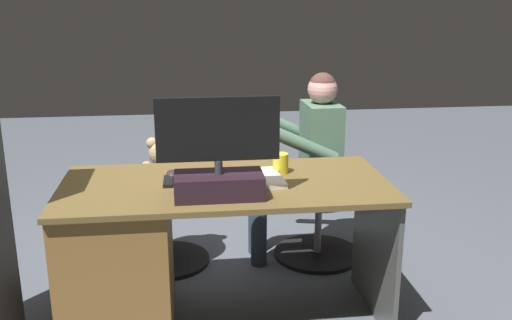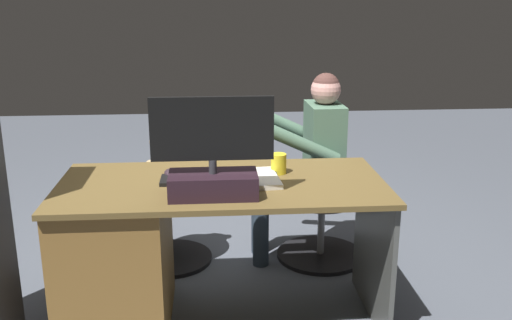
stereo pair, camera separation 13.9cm
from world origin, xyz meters
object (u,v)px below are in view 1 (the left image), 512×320
(office_chair_teddy, at_px, (166,226))
(person, at_px, (307,155))
(keyboard, at_px, (237,174))
(cup, at_px, (281,163))
(visitor_chair, at_px, (318,222))
(tv_remote, at_px, (168,181))
(desk, at_px, (141,253))
(computer_mouse, at_px, (172,174))
(teddy_bear, at_px, (163,170))
(monitor, at_px, (219,167))

(office_chair_teddy, distance_m, person, 0.97)
(keyboard, height_order, cup, cup)
(keyboard, distance_m, visitor_chair, 0.96)
(tv_remote, height_order, office_chair_teddy, tv_remote)
(desk, xyz_separation_m, person, (-0.96, -0.68, 0.27))
(computer_mouse, bearing_deg, person, -144.56)
(tv_remote, height_order, teddy_bear, teddy_bear)
(teddy_bear, bearing_deg, visitor_chair, 177.85)
(cup, relative_size, person, 0.09)
(monitor, distance_m, visitor_chair, 1.27)
(cup, bearing_deg, office_chair_teddy, -43.47)
(desk, xyz_separation_m, teddy_bear, (-0.09, -0.71, 0.20))
(cup, bearing_deg, visitor_chair, -121.42)
(visitor_chair, bearing_deg, desk, 32.95)
(person, bearing_deg, desk, 35.30)
(monitor, bearing_deg, office_chair_teddy, -72.46)
(tv_remote, distance_m, person, 1.05)
(teddy_bear, bearing_deg, tv_remote, 94.22)
(monitor, height_order, teddy_bear, monitor)
(visitor_chair, bearing_deg, monitor, 52.33)
(computer_mouse, height_order, tv_remote, computer_mouse)
(office_chair_teddy, xyz_separation_m, visitor_chair, (-0.95, 0.02, -0.01))
(desk, height_order, monitor, monitor)
(office_chair_teddy, relative_size, visitor_chair, 0.95)
(visitor_chair, bearing_deg, computer_mouse, 32.63)
(desk, relative_size, teddy_bear, 4.20)
(tv_remote, relative_size, visitor_chair, 0.27)
(cup, relative_size, teddy_bear, 0.27)
(desk, bearing_deg, teddy_bear, -97.47)
(keyboard, bearing_deg, visitor_chair, -134.22)
(office_chair_teddy, distance_m, visitor_chair, 0.95)
(cup, distance_m, tv_remote, 0.57)
(keyboard, height_order, tv_remote, keyboard)
(visitor_chair, distance_m, person, 0.45)
(tv_remote, bearing_deg, person, -140.61)
(desk, height_order, keyboard, keyboard)
(teddy_bear, distance_m, visitor_chair, 1.02)
(desk, relative_size, visitor_chair, 2.86)
(monitor, height_order, computer_mouse, monitor)
(keyboard, relative_size, office_chair_teddy, 0.80)
(computer_mouse, distance_m, office_chair_teddy, 0.78)
(cup, xyz_separation_m, visitor_chair, (-0.34, -0.56, -0.56))
(tv_remote, relative_size, office_chair_teddy, 0.29)
(desk, relative_size, keyboard, 3.75)
(computer_mouse, bearing_deg, monitor, 124.92)
(monitor, height_order, keyboard, monitor)
(computer_mouse, height_order, person, person)
(computer_mouse, height_order, office_chair_teddy, computer_mouse)
(office_chair_teddy, bearing_deg, visitor_chair, 178.64)
(computer_mouse, relative_size, teddy_bear, 0.26)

